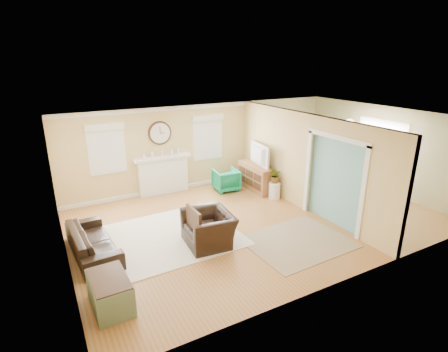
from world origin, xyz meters
The scene contains 29 objects.
floor centered at (0.00, 0.00, 0.00)m, with size 9.00×9.00×0.00m, color #9C602B.
wall_back centered at (0.00, 3.00, 1.30)m, with size 9.00×0.02×2.60m, color tan.
wall_front centered at (0.00, -3.00, 1.30)m, with size 9.00×0.02×2.60m, color tan.
wall_left centered at (-4.50, 0.00, 1.30)m, with size 0.02×6.00×2.60m, color tan.
wall_right centered at (4.50, 0.00, 1.30)m, with size 0.02×6.00×2.60m, color tan.
ceiling centered at (0.00, 0.00, 2.60)m, with size 9.00×6.00×0.02m, color white.
partition centered at (1.51, 0.28, 1.36)m, with size 0.17×6.00×2.60m.
fireplace centered at (-1.50, 2.88, 0.60)m, with size 1.70×0.30×1.17m.
wall_clock centered at (-1.50, 2.97, 1.85)m, with size 0.70×0.07×0.70m.
window_left centered at (-3.05, 2.95, 1.66)m, with size 1.05×0.13×1.42m.
window_right centered at (0.05, 2.95, 1.66)m, with size 1.05×0.13×1.42m.
french_doors centered at (4.45, 0.00, 1.10)m, with size 0.06×1.70×2.20m.
pendant centered at (3.00, 0.00, 2.20)m, with size 0.30×0.30×0.55m.
rug_cream centered at (-2.33, 0.16, 0.01)m, with size 3.04×2.64×0.02m, color beige.
rug_jute centered at (0.13, -1.45, 0.01)m, with size 2.23×1.82×0.01m, color #9D8A65.
rug_grey centered at (3.34, 0.24, 0.01)m, with size 2.38×2.97×0.01m, color gray.
sofa centered at (-3.99, 0.21, 0.29)m, with size 2.00×0.78×0.58m, color black.
eames_chair centered at (-1.65, -0.55, 0.36)m, with size 1.12×0.98×0.73m, color black.
green_chair centered at (0.29, 2.17, 0.33)m, with size 0.71×0.73×0.67m, color #018156.
trunk centered at (-4.01, -1.66, 0.28)m, with size 0.62×0.98×0.56m.
credenza centered at (1.15, 1.80, 0.40)m, with size 0.49×1.45×0.80m.
tv centered at (1.13, 1.80, 1.13)m, with size 1.16×0.15×0.67m, color black.
garden_stool centered at (1.21, 0.89, 0.24)m, with size 0.33×0.33×0.49m, color white.
potted_plant centered at (1.21, 0.89, 0.72)m, with size 0.42×0.36×0.47m, color #337F33.
dining_table centered at (3.34, 0.24, 0.33)m, with size 1.88×1.05×0.66m, color #492C1C.
dining_chair_n centered at (3.31, 1.43, 0.62)m, with size 0.54×0.54×1.04m.
dining_chair_s centered at (3.41, -0.76, 0.58)m, with size 0.49×0.49×0.98m.
dining_chair_w centered at (2.72, 0.34, 0.59)m, with size 0.55×0.55×0.99m.
dining_chair_e centered at (3.97, 0.17, 0.57)m, with size 0.44×0.44×0.97m.
Camera 1 is at (-4.66, -6.81, 3.95)m, focal length 28.00 mm.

